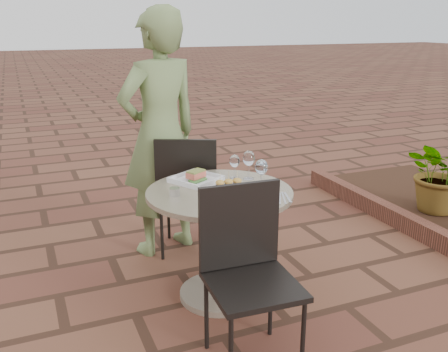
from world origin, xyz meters
name	(u,v)px	position (x,y,z in m)	size (l,w,h in m)	color
ground	(258,288)	(0.00, 0.00, 0.00)	(60.00, 60.00, 0.00)	brown
cafe_table	(220,228)	(-0.28, 0.01, 0.48)	(0.90, 0.90, 0.73)	gray
chair_far	(188,186)	(-0.26, 0.67, 0.55)	(0.58, 0.58, 0.93)	black
chair_near	(247,260)	(-0.36, -0.57, 0.55)	(0.46, 0.46, 0.93)	black
diner	(160,135)	(-0.41, 0.85, 0.92)	(0.67, 0.44, 1.83)	#5D713E
plate_salmon	(196,178)	(-0.35, 0.24, 0.75)	(0.37, 0.37, 0.07)	silver
plate_sliders	(229,188)	(-0.24, -0.05, 0.76)	(0.22, 0.22, 0.14)	silver
plate_tuna	(232,203)	(-0.30, -0.25, 0.75)	(0.32, 0.32, 0.03)	silver
wine_glass_right	(261,168)	(-0.02, -0.04, 0.86)	(0.08, 0.08, 0.18)	white
wine_glass_mid	(235,162)	(-0.09, 0.20, 0.84)	(0.07, 0.07, 0.16)	white
wine_glass_far	(249,159)	(-0.01, 0.16, 0.86)	(0.08, 0.08, 0.19)	white
steel_ramekin	(175,192)	(-0.55, 0.03, 0.75)	(0.06, 0.06, 0.05)	silver
cutlery_set	(284,198)	(0.02, -0.26, 0.73)	(0.09, 0.21, 0.00)	silver
planter_curb	(413,226)	(1.60, 0.30, 0.07)	(0.12, 3.00, 0.15)	brown
potted_plant_a	(442,172)	(2.09, 0.54, 0.43)	(0.66, 0.57, 0.74)	#33662D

